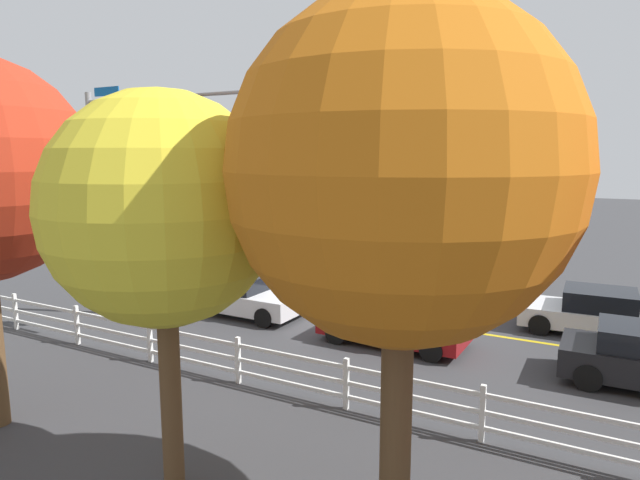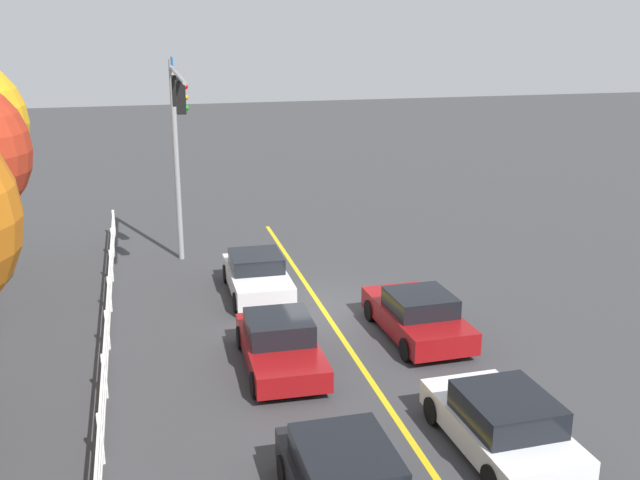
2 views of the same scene
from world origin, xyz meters
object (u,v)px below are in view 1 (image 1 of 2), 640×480
at_px(tree_2, 402,172).
at_px(tree_4, 163,211).
at_px(car_2, 243,296).
at_px(car_1, 409,287).
at_px(car_0, 392,322).
at_px(car_3, 594,312).

bearing_deg(tree_2, tree_4, 10.00).
height_order(car_2, tree_2, tree_2).
xyz_separation_m(car_1, tree_2, (-4.02, 12.04, 4.60)).
xyz_separation_m(car_0, tree_2, (-3.05, 7.82, 4.61)).
bearing_deg(car_1, tree_2, 106.52).
xyz_separation_m(car_1, car_2, (4.58, 3.93, -0.00)).
xyz_separation_m(car_0, car_3, (-5.13, -3.79, 0.03)).
height_order(car_0, tree_2, tree_2).
xyz_separation_m(car_2, tree_4, (-5.02, 8.74, 3.98)).
height_order(car_0, car_3, car_3).
height_order(car_3, tree_2, tree_2).
bearing_deg(car_3, car_2, 16.15).
height_order(car_2, car_3, car_3).
bearing_deg(tree_4, car_2, -60.12).
distance_m(car_0, car_2, 5.56).
relative_size(car_1, car_3, 1.05).
bearing_deg(car_1, tree_4, 90.06).
relative_size(car_0, car_3, 1.02).
bearing_deg(car_0, tree_4, -92.43).
height_order(car_2, tree_4, tree_4).
bearing_deg(tree_2, car_1, -71.54).
bearing_deg(tree_2, car_2, -43.33).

